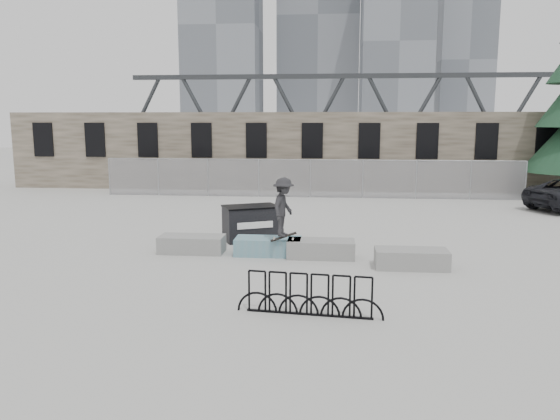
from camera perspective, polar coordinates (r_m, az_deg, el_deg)
The scene contains 12 objects.
ground at distance 16.76m, azimuth 1.39°, elevation -4.68°, with size 120.00×120.00×0.00m, color #A3A39F.
stone_wall at distance 32.52m, azimuth 3.46°, elevation 6.20°, with size 36.00×2.58×4.50m.
chainlink_fence at distance 28.89m, azimuth 3.17°, elevation 3.37°, with size 22.06×0.06×2.02m.
planter_far_left at distance 17.19m, azimuth -9.19°, elevation -3.46°, with size 2.00×0.90×0.53m.
planter_center_left at distance 16.68m, azimuth -1.25°, elevation -3.74°, with size 2.00×0.90×0.53m.
planter_center_right at distance 16.40m, azimuth 4.30°, elevation -3.99°, with size 2.00×0.90×0.53m.
planter_offset at distance 15.65m, azimuth 13.57°, elevation -4.89°, with size 2.00×0.90×0.53m.
dumpster at distance 18.66m, azimuth -3.09°, elevation -1.34°, with size 2.10×1.76×1.19m.
bike_rack at distance 11.61m, azimuth 3.06°, elevation -8.89°, with size 3.13×0.39×0.90m.
skyline_towers at distance 111.31m, azimuth 4.52°, elevation 18.05°, with size 58.00×28.00×48.00m.
truss_bridge at distance 71.76m, azimuth 12.73°, elevation 9.25°, with size 70.00×3.00×9.80m.
skateboarder at distance 15.95m, azimuth 0.37°, elevation 0.31°, with size 0.90×1.24×1.90m.
Camera 1 is at (1.14, -16.21, 4.09)m, focal length 35.00 mm.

